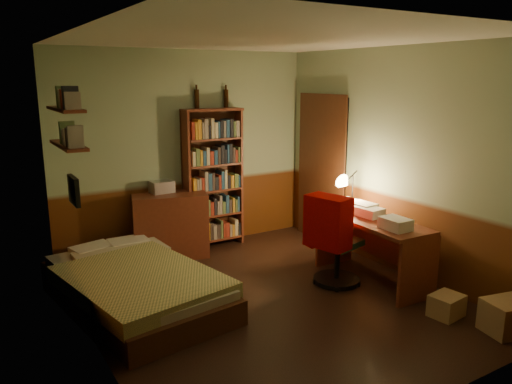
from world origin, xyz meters
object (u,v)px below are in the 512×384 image
bookshelf (214,179)px  mini_stereo (162,187)px  cardboard_box_b (446,306)px  bed (134,272)px  desk (373,250)px  dresser (171,225)px  cardboard_box_a (507,317)px  office_chair (338,234)px  desk_lamp (353,181)px

bookshelf → mini_stereo: bearing=-178.7°
bookshelf → cardboard_box_b: 3.29m
bed → mini_stereo: bearing=49.4°
desk → cardboard_box_b: (0.00, -1.01, -0.25)m
dresser → cardboard_box_a: bearing=-45.8°
office_chair → cardboard_box_b: 1.32m
dresser → mini_stereo: 0.50m
bed → desk: desk is taller
bed → desk: size_ratio=1.62×
cardboard_box_a → cardboard_box_b: (-0.21, 0.49, -0.04)m
bed → mini_stereo: size_ratio=7.76×
bookshelf → desk: 2.31m
office_chair → cardboard_box_b: size_ratio=3.77×
desk → cardboard_box_a: 1.53m
bed → dresser: 1.38m
desk → desk_lamp: (0.28, 0.67, 0.64)m
mini_stereo → cardboard_box_a: bearing=-65.2°
bed → office_chair: bearing=-25.9°
bed → desk_lamp: 2.83m
mini_stereo → office_chair: (1.31, -1.90, -0.33)m
bed → dresser: (0.83, 1.09, 0.09)m
dresser → cardboard_box_a: size_ratio=2.31×
bed → cardboard_box_a: bearing=-49.1°
desk → desk_lamp: 0.97m
cardboard_box_a → office_chair: bearing=109.1°
desk → office_chair: (-0.37, 0.17, 0.21)m
bookshelf → cardboard_box_a: bearing=-67.1°
desk_lamp → cardboard_box_b: (-0.27, -1.68, -0.89)m
mini_stereo → desk_lamp: bearing=-38.5°
bookshelf → desk_lamp: size_ratio=3.33×
dresser → desk_lamp: desk_lamp is taller
office_chair → cardboard_box_a: office_chair is taller
office_chair → cardboard_box_a: bearing=-85.1°
desk → cardboard_box_a: size_ratio=3.37×
bookshelf → desk: bookshelf is taller
desk_lamp → dresser: bearing=126.2°
dresser → desk: (1.62, -1.94, -0.05)m
cardboard_box_b → cardboard_box_a: bearing=-67.2°
mini_stereo → cardboard_box_b: (1.68, -3.08, -0.79)m
bookshelf → desk: size_ratio=1.38×
bookshelf → cardboard_box_a: size_ratio=4.65×
desk → office_chair: bearing=158.2°
dresser → office_chair: bearing=-38.5°
dresser → cardboard_box_b: bearing=-45.0°
desk_lamp → office_chair: size_ratio=0.49×
desk_lamp → cardboard_box_a: bearing=-111.9°
mini_stereo → desk_lamp: size_ratio=0.50×
dresser → desk_lamp: bearing=-17.6°
mini_stereo → bed: bearing=-125.9°
dresser → mini_stereo: size_ratio=3.29×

